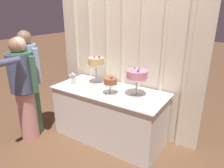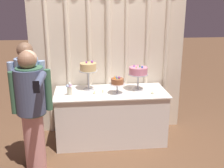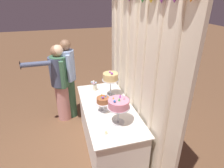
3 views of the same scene
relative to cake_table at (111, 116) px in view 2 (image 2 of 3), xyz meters
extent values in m
plane|color=brown|center=(0.00, -0.10, -0.40)|extent=(24.00, 24.00, 0.00)
cube|color=beige|center=(0.00, 0.43, 0.98)|extent=(2.45, 0.04, 2.76)
cylinder|color=beige|center=(-0.95, 0.41, 0.98)|extent=(0.06, 0.06, 2.76)
cylinder|color=beige|center=(-0.64, 0.41, 0.98)|extent=(0.07, 0.07, 2.76)
cylinder|color=beige|center=(-0.30, 0.41, 0.98)|extent=(0.07, 0.07, 2.76)
cylinder|color=beige|center=(0.00, 0.41, 0.98)|extent=(0.09, 0.09, 2.76)
cylinder|color=beige|center=(0.29, 0.41, 0.98)|extent=(0.05, 0.05, 2.76)
cylinder|color=beige|center=(0.62, 0.41, 0.98)|extent=(0.07, 0.07, 2.76)
cylinder|color=beige|center=(0.95, 0.41, 0.98)|extent=(0.08, 0.08, 2.76)
cube|color=white|center=(0.00, 0.00, -0.01)|extent=(1.63, 0.70, 0.78)
cube|color=white|center=(0.00, 0.00, 0.39)|extent=(1.68, 0.75, 0.01)
cylinder|color=#B2B2B7|center=(-0.33, 0.13, 0.40)|extent=(0.16, 0.16, 0.01)
cylinder|color=#B2B2B7|center=(-0.33, 0.13, 0.55)|extent=(0.02, 0.02, 0.28)
cylinder|color=#B2B2B7|center=(-0.33, 0.13, 0.70)|extent=(0.28, 0.28, 0.01)
cylinder|color=#DBB775|center=(-0.33, 0.13, 0.76)|extent=(0.25, 0.25, 0.11)
sphere|color=purple|center=(-0.27, 0.14, 0.83)|extent=(0.04, 0.04, 0.04)
sphere|color=purple|center=(-0.35, 0.13, 0.83)|extent=(0.03, 0.03, 0.03)
cylinder|color=silver|center=(0.09, -0.09, 0.40)|extent=(0.14, 0.14, 0.01)
cylinder|color=silver|center=(0.09, -0.09, 0.47)|extent=(0.03, 0.03, 0.12)
cylinder|color=silver|center=(0.09, -0.09, 0.54)|extent=(0.23, 0.23, 0.01)
cylinder|color=#995633|center=(0.09, -0.09, 0.58)|extent=(0.18, 0.18, 0.08)
sphere|color=purple|center=(0.11, -0.10, 0.64)|extent=(0.04, 0.04, 0.04)
cone|color=blue|center=(0.08, -0.05, 0.64)|extent=(0.02, 0.02, 0.03)
cone|color=orange|center=(0.05, -0.10, 0.65)|extent=(0.03, 0.03, 0.05)
cone|color=#2DB2B7|center=(0.08, -0.11, 0.64)|extent=(0.02, 0.02, 0.03)
cylinder|color=#B2B2B7|center=(0.42, 0.04, 0.40)|extent=(0.17, 0.17, 0.01)
cylinder|color=#B2B2B7|center=(0.42, 0.04, 0.53)|extent=(0.03, 0.03, 0.23)
cylinder|color=#B2B2B7|center=(0.42, 0.04, 0.65)|extent=(0.30, 0.30, 0.01)
cylinder|color=pink|center=(0.42, 0.04, 0.70)|extent=(0.28, 0.28, 0.10)
cone|color=green|center=(0.44, 0.04, 0.78)|extent=(0.03, 0.03, 0.05)
cone|color=pink|center=(0.43, 0.11, 0.77)|extent=(0.03, 0.03, 0.04)
cone|color=purple|center=(0.36, 0.08, 0.78)|extent=(0.03, 0.03, 0.05)
cone|color=orange|center=(0.38, -0.02, 0.77)|extent=(0.02, 0.02, 0.03)
sphere|color=blue|center=(0.46, -0.03, 0.77)|extent=(0.03, 0.03, 0.03)
cylinder|color=beige|center=(-0.61, -0.08, 0.45)|extent=(0.07, 0.07, 0.11)
sphere|color=silver|center=(-0.61, -0.09, 0.53)|extent=(0.03, 0.03, 0.03)
sphere|color=silver|center=(-0.60, -0.06, 0.55)|extent=(0.04, 0.04, 0.04)
sphere|color=#CC9EC6|center=(-0.58, -0.10, 0.55)|extent=(0.03, 0.03, 0.03)
sphere|color=#CC9EC6|center=(-0.60, -0.10, 0.54)|extent=(0.04, 0.04, 0.04)
sphere|color=silver|center=(-0.64, -0.12, 0.55)|extent=(0.04, 0.04, 0.04)
sphere|color=white|center=(-0.61, -0.10, 0.57)|extent=(0.04, 0.04, 0.04)
cylinder|color=beige|center=(-0.25, -0.07, 0.41)|extent=(0.04, 0.04, 0.02)
sphere|color=#F9CC4C|center=(-0.25, -0.07, 0.43)|extent=(0.01, 0.01, 0.01)
cylinder|color=beige|center=(-0.12, -0.03, 0.41)|extent=(0.04, 0.04, 0.02)
sphere|color=#F9CC4C|center=(-0.12, -0.03, 0.43)|extent=(0.01, 0.01, 0.01)
cylinder|color=beige|center=(0.59, -0.18, 0.41)|extent=(0.04, 0.04, 0.02)
sphere|color=#F9CC4C|center=(0.59, -0.18, 0.43)|extent=(0.01, 0.01, 0.01)
cylinder|color=#D6938E|center=(-1.04, -0.65, -0.02)|extent=(0.27, 0.27, 0.76)
cylinder|color=#3D6B4C|center=(-1.04, -0.65, 0.66)|extent=(0.37, 0.37, 0.59)
sphere|color=beige|center=(-1.04, -0.65, 1.06)|extent=(0.21, 0.21, 0.21)
cube|color=maroon|center=(-1.04, -0.80, 0.69)|extent=(0.04, 0.01, 0.38)
cylinder|color=#3D6B4C|center=(-1.24, -0.69, 0.65)|extent=(0.08, 0.08, 0.52)
cylinder|color=#3D6B4C|center=(-0.84, -0.62, 0.65)|extent=(0.08, 0.08, 0.52)
cylinder|color=#3D6B4C|center=(-1.10, -0.51, 0.02)|extent=(0.22, 0.22, 0.85)
cylinder|color=#93ADD6|center=(-1.10, -0.51, 0.74)|extent=(0.31, 0.31, 0.59)
sphere|color=#846047|center=(-1.10, -0.51, 1.13)|extent=(0.19, 0.19, 0.19)
cube|color=maroon|center=(-1.10, -0.63, 0.77)|extent=(0.04, 0.01, 0.37)
cylinder|color=#93ADD6|center=(-1.28, -0.52, 0.74)|extent=(0.08, 0.08, 0.52)
cylinder|color=#93ADD6|center=(-0.91, -0.49, 0.74)|extent=(0.08, 0.08, 0.52)
cylinder|color=#D6938E|center=(-1.05, -0.67, -0.01)|extent=(0.35, 0.35, 0.78)
cylinder|color=#4C5675|center=(-1.05, -0.67, 0.66)|extent=(0.49, 0.49, 0.55)
sphere|color=#A37556|center=(-1.05, -0.67, 1.05)|extent=(0.22, 0.22, 0.22)
cylinder|color=#4C5675|center=(-1.23, -0.55, 0.65)|extent=(0.08, 0.08, 0.49)
cylinder|color=#4C5675|center=(-0.86, -1.03, 0.90)|extent=(0.08, 0.49, 0.08)
cube|color=black|center=(-0.86, -1.27, 0.90)|extent=(0.06, 0.01, 0.12)
camera|label=1|loc=(1.56, -2.32, 1.51)|focal=33.16mm
camera|label=2|loc=(-0.39, -3.89, 1.71)|focal=43.94mm
camera|label=3|loc=(2.41, -0.61, 1.99)|focal=30.45mm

